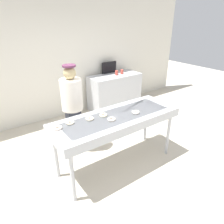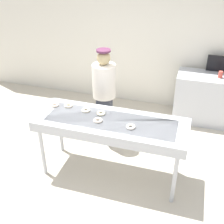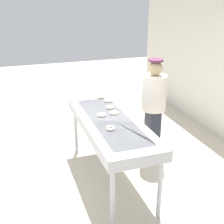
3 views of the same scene
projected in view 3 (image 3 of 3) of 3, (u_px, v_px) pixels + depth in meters
ground_plane at (111, 179)px, 4.51m from camera, size 16.00×16.00×0.00m
fryer_conveyor at (111, 125)px, 4.19m from camera, size 2.10×0.75×0.94m
sugar_donut_0 at (110, 107)px, 4.56m from camera, size 0.13×0.13×0.03m
sugar_donut_1 at (101, 97)px, 5.01m from camera, size 0.15×0.15×0.03m
sugar_donut_2 at (111, 128)px, 3.86m from camera, size 0.17×0.17×0.03m
sugar_donut_3 at (102, 115)px, 4.27m from camera, size 0.13×0.13×0.03m
sugar_donut_4 at (107, 100)px, 4.84m from camera, size 0.14×0.14×0.03m
sugar_donut_5 at (114, 113)px, 4.35m from camera, size 0.17×0.17×0.03m
worker_baker at (154, 103)px, 4.73m from camera, size 0.37×0.37×1.64m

